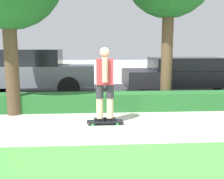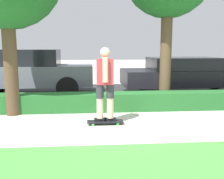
{
  "view_description": "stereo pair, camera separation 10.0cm",
  "coord_description": "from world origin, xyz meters",
  "views": [
    {
      "loc": [
        -0.51,
        -5.39,
        1.71
      ],
      "look_at": [
        -0.12,
        0.6,
        0.74
      ],
      "focal_mm": 42.0,
      "sensor_mm": 36.0,
      "label": 1
    },
    {
      "loc": [
        -0.61,
        -5.38,
        1.71
      ],
      "look_at": [
        -0.12,
        0.6,
        0.74
      ],
      "focal_mm": 42.0,
      "sensor_mm": 36.0,
      "label": 2
    }
  ],
  "objects": [
    {
      "name": "ground_plane",
      "position": [
        0.0,
        0.0,
        0.0
      ],
      "size": [
        60.0,
        60.0,
        0.0
      ],
      "primitive_type": "plane",
      "color": "#BCB7AD"
    },
    {
      "name": "hedge_row",
      "position": [
        0.0,
        1.6,
        0.24
      ],
      "size": [
        12.87,
        0.6,
        0.48
      ],
      "color": "#236028",
      "rests_on": "ground_plane"
    },
    {
      "name": "skateboard",
      "position": [
        -0.3,
        0.27,
        0.07
      ],
      "size": [
        0.8,
        0.24,
        0.08
      ],
      "color": "black",
      "rests_on": "ground_plane"
    },
    {
      "name": "street_asphalt",
      "position": [
        0.0,
        4.2,
        0.0
      ],
      "size": [
        12.87,
        5.0,
        0.01
      ],
      "color": "#2D2D30",
      "rests_on": "ground_plane"
    },
    {
      "name": "parked_car_middle",
      "position": [
        2.9,
        3.98,
        0.72
      ],
      "size": [
        4.8,
        1.95,
        1.34
      ],
      "rotation": [
        0.0,
        0.0,
        0.03
      ],
      "color": "black",
      "rests_on": "ground_plane"
    },
    {
      "name": "parked_car_front",
      "position": [
        -2.79,
        4.15,
        0.86
      ],
      "size": [
        4.44,
        1.82,
        1.63
      ],
      "rotation": [
        0.0,
        0.0,
        0.01
      ],
      "color": "slate",
      "rests_on": "ground_plane"
    },
    {
      "name": "skater_person",
      "position": [
        -0.3,
        0.27,
        0.95
      ],
      "size": [
        0.49,
        0.42,
        1.63
      ],
      "color": "black",
      "rests_on": "skateboard"
    }
  ]
}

